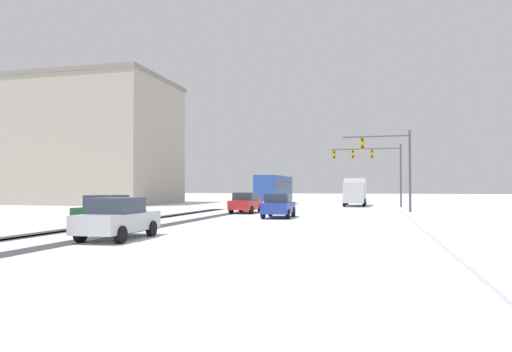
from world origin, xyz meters
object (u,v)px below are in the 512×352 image
object	(u,v)px
bus_oncoming	(274,188)
box_truck_delivery	(355,191)
car_dark_green_third	(108,210)
car_silver_fourth	(118,218)
car_red_lead	(246,203)
office_building_far_left_block	(94,142)
car_blue_second	(279,205)
traffic_signal_near_right	(391,158)
traffic_signal_far_right	(372,161)

from	to	relation	value
bus_oncoming	box_truck_delivery	bearing A→B (deg)	-12.57
car_dark_green_third	car_silver_fourth	world-z (taller)	same
car_dark_green_third	bus_oncoming	xyz separation A→B (m)	(2.15, 32.39, 1.18)
bus_oncoming	car_red_lead	bearing A→B (deg)	-85.13
office_building_far_left_block	car_blue_second	bearing A→B (deg)	-37.00
car_red_lead	car_silver_fourth	size ratio (longest dim) A/B	1.00
traffic_signal_near_right	bus_oncoming	bearing A→B (deg)	128.50
traffic_signal_far_right	office_building_far_left_block	world-z (taller)	office_building_far_left_block
car_silver_fourth	bus_oncoming	size ratio (longest dim) A/B	0.38
car_blue_second	office_building_far_left_block	xyz separation A→B (m)	(-27.90, 21.02, 6.91)
car_silver_fourth	box_truck_delivery	distance (m)	36.63
traffic_signal_near_right	car_blue_second	distance (m)	11.27
traffic_signal_near_right	box_truck_delivery	bearing A→B (deg)	103.33
car_dark_green_third	box_truck_delivery	distance (m)	32.44
car_red_lead	bus_oncoming	distance (m)	18.81
car_silver_fourth	bus_oncoming	distance (m)	37.95
car_dark_green_third	car_silver_fourth	distance (m)	6.71
traffic_signal_near_right	office_building_far_left_block	world-z (taller)	office_building_far_left_block
car_dark_green_third	office_building_far_left_block	distance (m)	36.81
car_red_lead	box_truck_delivery	world-z (taller)	box_truck_delivery
car_red_lead	box_truck_delivery	bearing A→B (deg)	64.61
car_silver_fourth	bus_oncoming	bearing A→B (deg)	92.57
car_blue_second	box_truck_delivery	world-z (taller)	box_truck_delivery
traffic_signal_far_right	traffic_signal_near_right	bearing A→B (deg)	-82.86
car_blue_second	car_silver_fourth	size ratio (longest dim) A/B	1.00
car_dark_green_third	car_red_lead	bearing A→B (deg)	74.71
car_blue_second	bus_oncoming	distance (m)	24.24
car_dark_green_third	office_building_far_left_block	world-z (taller)	office_building_far_left_block
traffic_signal_far_right	office_building_far_left_block	size ratio (longest dim) A/B	0.38
traffic_signal_far_right	car_silver_fourth	distance (m)	35.46
traffic_signal_near_right	bus_oncoming	xyz separation A→B (m)	(-12.78, 16.06, -2.38)
car_blue_second	bus_oncoming	world-z (taller)	bus_oncoming
box_truck_delivery	office_building_far_left_block	xyz separation A→B (m)	(-32.14, -0.51, 6.09)
traffic_signal_far_right	car_silver_fourth	size ratio (longest dim) A/B	1.76
box_truck_delivery	office_building_far_left_block	distance (m)	32.71
traffic_signal_near_right	office_building_far_left_block	xyz separation A→B (m)	(-35.45, 13.44, 3.35)
car_red_lead	office_building_far_left_block	world-z (taller)	office_building_far_left_block
car_silver_fourth	box_truck_delivery	bearing A→B (deg)	77.75
bus_oncoming	office_building_far_left_block	xyz separation A→B (m)	(-22.67, -2.62, 5.73)
traffic_signal_far_right	office_building_far_left_block	bearing A→B (deg)	177.69
car_red_lead	box_truck_delivery	size ratio (longest dim) A/B	0.56
traffic_signal_near_right	traffic_signal_far_right	xyz separation A→B (m)	(-1.51, 12.08, 0.45)
traffic_signal_near_right	car_silver_fourth	size ratio (longest dim) A/B	1.57
traffic_signal_far_right	car_dark_green_third	bearing A→B (deg)	-115.28
traffic_signal_near_right	car_blue_second	size ratio (longest dim) A/B	1.57
car_red_lead	car_blue_second	xyz separation A→B (m)	(3.64, -4.94, 0.00)
bus_oncoming	car_blue_second	bearing A→B (deg)	-77.53
traffic_signal_far_right	car_red_lead	bearing A→B (deg)	-123.31
traffic_signal_far_right	car_red_lead	world-z (taller)	traffic_signal_far_right
bus_oncoming	box_truck_delivery	world-z (taller)	bus_oncoming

